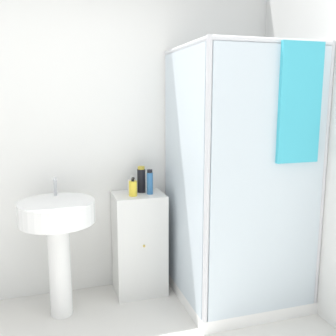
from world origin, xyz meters
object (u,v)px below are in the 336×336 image
object	(u,v)px
shampoo_bottle_tall_black	(141,180)
shampoo_bottle_blue	(150,182)
sink	(58,229)
lotion_bottle_white	(132,186)
soap_dispenser	(133,188)

from	to	relation	value
shampoo_bottle_tall_black	shampoo_bottle_blue	size ratio (longest dim) A/B	1.08
sink	shampoo_bottle_blue	world-z (taller)	shampoo_bottle_blue
shampoo_bottle_tall_black	lotion_bottle_white	distance (m)	0.10
shampoo_bottle_tall_black	lotion_bottle_white	xyz separation A→B (m)	(-0.08, -0.02, -0.04)
soap_dispenser	lotion_bottle_white	world-z (taller)	soap_dispenser
sink	shampoo_bottle_tall_black	distance (m)	0.75
soap_dispenser	sink	bearing A→B (deg)	-167.36
sink	shampoo_bottle_tall_black	xyz separation A→B (m)	(0.66, 0.23, 0.27)
sink	soap_dispenser	xyz separation A→B (m)	(0.57, 0.13, 0.23)
shampoo_bottle_blue	lotion_bottle_white	bearing A→B (deg)	155.19
sink	shampoo_bottle_blue	size ratio (longest dim) A/B	5.05
soap_dispenser	shampoo_bottle_tall_black	world-z (taller)	shampoo_bottle_tall_black
sink	soap_dispenser	distance (m)	0.63
shampoo_bottle_blue	lotion_bottle_white	distance (m)	0.15
soap_dispenser	lotion_bottle_white	xyz separation A→B (m)	(0.01, 0.08, -0.00)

